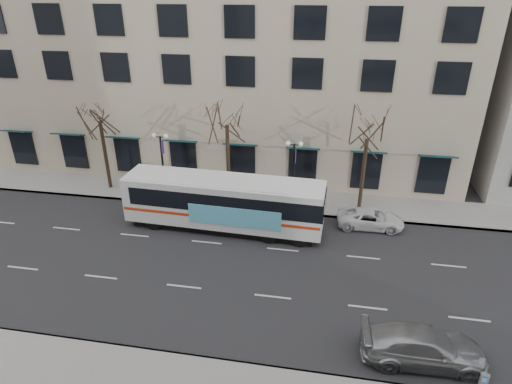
% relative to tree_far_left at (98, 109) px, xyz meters
% --- Properties ---
extents(ground, '(160.00, 160.00, 0.00)m').
position_rel_tree_far_left_xyz_m(ground, '(10.00, -8.80, -6.70)').
color(ground, black).
rests_on(ground, ground).
extents(sidewalk_far, '(80.00, 4.00, 0.15)m').
position_rel_tree_far_left_xyz_m(sidewalk_far, '(15.00, 0.20, -6.62)').
color(sidewalk_far, gray).
rests_on(sidewalk_far, ground).
extents(building_hotel, '(40.00, 20.00, 24.00)m').
position_rel_tree_far_left_xyz_m(building_hotel, '(8.00, 12.20, 5.30)').
color(building_hotel, tan).
rests_on(building_hotel, ground).
extents(tree_far_left, '(3.60, 3.60, 8.34)m').
position_rel_tree_far_left_xyz_m(tree_far_left, '(0.00, 0.00, 0.00)').
color(tree_far_left, black).
rests_on(tree_far_left, ground).
extents(tree_far_mid, '(3.60, 3.60, 8.55)m').
position_rel_tree_far_left_xyz_m(tree_far_mid, '(10.00, 0.00, 0.21)').
color(tree_far_mid, black).
rests_on(tree_far_mid, ground).
extents(tree_far_right, '(3.60, 3.60, 8.06)m').
position_rel_tree_far_left_xyz_m(tree_far_right, '(20.00, 0.00, -0.28)').
color(tree_far_right, black).
rests_on(tree_far_right, ground).
extents(lamp_post_left, '(1.22, 0.45, 5.21)m').
position_rel_tree_far_left_xyz_m(lamp_post_left, '(5.01, -0.60, -3.75)').
color(lamp_post_left, black).
rests_on(lamp_post_left, ground).
extents(lamp_post_right, '(1.22, 0.45, 5.21)m').
position_rel_tree_far_left_xyz_m(lamp_post_right, '(15.01, -0.60, -3.75)').
color(lamp_post_right, black).
rests_on(lamp_post_right, ground).
extents(city_bus, '(13.57, 3.49, 3.65)m').
position_rel_tree_far_left_xyz_m(city_bus, '(10.79, -4.41, -4.70)').
color(city_bus, white).
rests_on(city_bus, ground).
extents(silver_car, '(5.54, 2.44, 1.58)m').
position_rel_tree_far_left_xyz_m(silver_car, '(22.14, -14.20, -5.91)').
color(silver_car, '#9FA2A6').
rests_on(silver_car, ground).
extents(white_pickup, '(4.57, 2.20, 1.26)m').
position_rel_tree_far_left_xyz_m(white_pickup, '(20.61, -2.60, -6.07)').
color(white_pickup, silver).
rests_on(white_pickup, ground).
extents(pay_station, '(0.35, 0.28, 1.44)m').
position_rel_tree_far_left_xyz_m(pay_station, '(24.00, -16.10, -5.51)').
color(pay_station, gray).
rests_on(pay_station, sidewalk_near).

